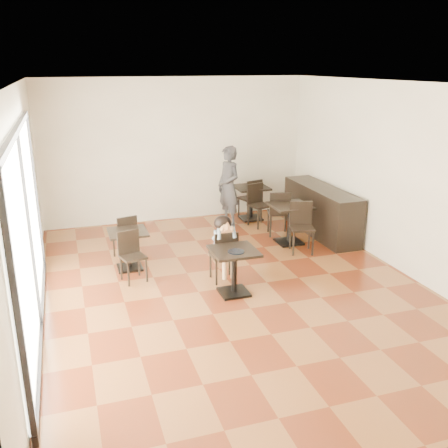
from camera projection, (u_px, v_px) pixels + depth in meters
name	position (u px, v px, depth m)	size (l,w,h in m)	color
floor	(233.00, 287.00, 8.11)	(6.00, 8.00, 0.01)	brown
ceiling	(235.00, 83.00, 7.13)	(6.00, 8.00, 0.01)	silver
wall_back	(176.00, 150.00, 11.24)	(6.00, 0.01, 3.20)	white
wall_front	(397.00, 308.00, 4.00)	(6.00, 0.01, 3.20)	white
wall_left	(24.00, 208.00, 6.74)	(0.01, 8.00, 3.20)	white
wall_right	(400.00, 178.00, 8.50)	(0.01, 8.00, 3.20)	white
storefront_window	(27.00, 234.00, 6.36)	(0.04, 4.50, 2.60)	white
child_table	(234.00, 272.00, 7.78)	(0.70, 0.70, 0.74)	black
child_chair	(223.00, 255.00, 8.25)	(0.40, 0.40, 0.88)	black
child	(223.00, 249.00, 8.22)	(0.40, 0.56, 1.11)	slate
plate	(236.00, 252.00, 7.57)	(0.25, 0.25, 0.01)	black
pizza_slice	(227.00, 229.00, 7.92)	(0.26, 0.20, 0.06)	tan
adult_patron	(229.00, 187.00, 10.92)	(0.65, 0.43, 1.78)	#35353A
cafe_table_mid	(289.00, 224.00, 9.99)	(0.76, 0.76, 0.80)	black
cafe_table_left	(129.00, 250.00, 8.74)	(0.66, 0.66, 0.70)	black
cafe_table_back	(251.00, 203.00, 11.54)	(0.74, 0.74, 0.78)	black
chair_mid_a	(278.00, 213.00, 10.46)	(0.43, 0.43, 0.96)	black
chair_mid_b	(302.00, 228.00, 9.47)	(0.43, 0.43, 0.96)	black
chair_left_a	(125.00, 236.00, 9.22)	(0.38, 0.38, 0.84)	black
chair_left_b	(133.00, 257.00, 8.22)	(0.38, 0.38, 0.84)	black
chair_back_a	(250.00, 199.00, 11.60)	(0.42, 0.42, 0.94)	black
chair_back_b	(260.00, 206.00, 11.02)	(0.42, 0.42, 0.94)	black
service_counter	(321.00, 211.00, 10.55)	(0.60, 2.40, 1.00)	black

